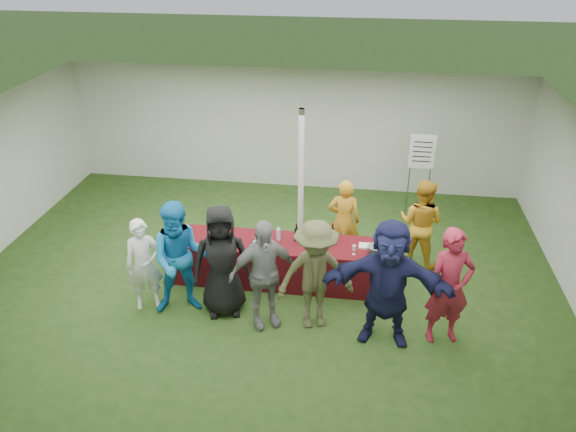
# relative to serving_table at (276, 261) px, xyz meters

# --- Properties ---
(ground) EXTENTS (60.00, 60.00, 0.00)m
(ground) POSITION_rel_serving_table_xyz_m (-0.23, -0.10, -0.38)
(ground) COLOR #284719
(ground) RESTS_ON ground
(tent) EXTENTS (10.00, 10.00, 10.00)m
(tent) POSITION_rel_serving_table_xyz_m (0.27, 1.10, 0.98)
(tent) COLOR white
(tent) RESTS_ON ground
(serving_table) EXTENTS (3.60, 0.80, 0.75)m
(serving_table) POSITION_rel_serving_table_xyz_m (0.00, 0.00, 0.00)
(serving_table) COLOR maroon
(serving_table) RESTS_ON ground
(wine_bottles) EXTENTS (0.66, 0.15, 0.32)m
(wine_bottles) POSITION_rel_serving_table_xyz_m (0.63, 0.14, 0.50)
(wine_bottles) COLOR black
(wine_bottles) RESTS_ON serving_table
(wine_glasses) EXTENTS (2.74, 0.16, 0.16)m
(wine_glasses) POSITION_rel_serving_table_xyz_m (-0.51, -0.26, 0.49)
(wine_glasses) COLOR silver
(wine_glasses) RESTS_ON serving_table
(water_bottle) EXTENTS (0.07, 0.07, 0.23)m
(water_bottle) POSITION_rel_serving_table_xyz_m (0.03, 0.08, 0.48)
(water_bottle) COLOR silver
(water_bottle) RESTS_ON serving_table
(bar_towel) EXTENTS (0.25, 0.18, 0.03)m
(bar_towel) POSITION_rel_serving_table_xyz_m (1.49, 0.05, 0.39)
(bar_towel) COLOR white
(bar_towel) RESTS_ON serving_table
(dump_bucket) EXTENTS (0.25, 0.25, 0.18)m
(dump_bucket) POSITION_rel_serving_table_xyz_m (1.62, -0.22, 0.46)
(dump_bucket) COLOR slate
(dump_bucket) RESTS_ON serving_table
(wine_list_sign) EXTENTS (0.50, 0.03, 1.80)m
(wine_list_sign) POSITION_rel_serving_table_xyz_m (2.48, 2.68, 0.94)
(wine_list_sign) COLOR slate
(wine_list_sign) RESTS_ON ground
(staff_pourer) EXTENTS (0.58, 0.39, 1.56)m
(staff_pourer) POSITION_rel_serving_table_xyz_m (1.07, 0.84, 0.41)
(staff_pourer) COLOR #C58C20
(staff_pourer) RESTS_ON ground
(staff_back) EXTENTS (0.97, 0.89, 1.62)m
(staff_back) POSITION_rel_serving_table_xyz_m (2.40, 0.89, 0.44)
(staff_back) COLOR gold
(staff_back) RESTS_ON ground
(customer_0) EXTENTS (0.66, 0.56, 1.53)m
(customer_0) POSITION_rel_serving_table_xyz_m (-1.90, -0.99, 0.39)
(customer_0) COLOR white
(customer_0) RESTS_ON ground
(customer_1) EXTENTS (1.06, 0.92, 1.86)m
(customer_1) POSITION_rel_serving_table_xyz_m (-1.30, -1.00, 0.55)
(customer_1) COLOR #1779C0
(customer_1) RESTS_ON ground
(customer_2) EXTENTS (1.01, 0.78, 1.82)m
(customer_2) POSITION_rel_serving_table_xyz_m (-0.67, -0.95, 0.53)
(customer_2) COLOR black
(customer_2) RESTS_ON ground
(customer_3) EXTENTS (1.11, 0.85, 1.76)m
(customer_3) POSITION_rel_serving_table_xyz_m (-0.00, -1.16, 0.50)
(customer_3) COLOR gray
(customer_3) RESTS_ON ground
(customer_4) EXTENTS (1.28, 0.96, 1.76)m
(customer_4) POSITION_rel_serving_table_xyz_m (0.76, -1.09, 0.51)
(customer_4) COLOR #4C4C2C
(customer_4) RESTS_ON ground
(customer_5) EXTENTS (1.84, 0.68, 1.95)m
(customer_5) POSITION_rel_serving_table_xyz_m (1.79, -1.27, 0.60)
(customer_5) COLOR #1A1C47
(customer_5) RESTS_ON ground
(customer_6) EXTENTS (0.75, 0.58, 1.80)m
(customer_6) POSITION_rel_serving_table_xyz_m (2.65, -1.15, 0.53)
(customer_6) COLOR maroon
(customer_6) RESTS_ON ground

